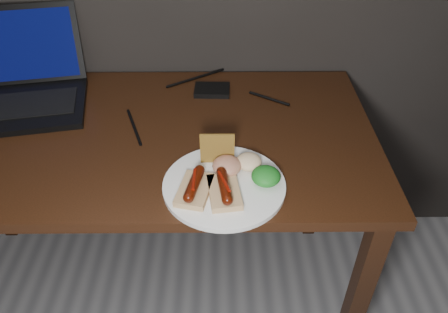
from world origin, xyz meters
The scene contains 11 objects.
desk centered at (0.00, 1.38, 0.66)m, with size 1.40×0.70×0.75m.
laptop centered at (-0.33, 1.55, 0.80)m, with size 0.41×0.42×0.25m.
hard_drive centered at (0.24, 1.59, 0.76)m, with size 0.11×0.08×0.02m, color black.
desk_cables centered at (0.01, 1.53, 0.75)m, with size 0.98×0.43×0.01m.
plate centered at (0.28, 1.15, 0.76)m, with size 0.29×0.29×0.01m, color white.
bread_sausage_left centered at (0.21, 1.12, 0.78)m, with size 0.09×0.13×0.04m.
bread_sausage_center centered at (0.28, 1.11, 0.78)m, with size 0.08×0.12×0.04m.
crispbread centered at (0.26, 1.23, 0.80)m, with size 0.09×0.01×0.09m, color #A57B2D.
salad_greens centered at (0.37, 1.15, 0.78)m, with size 0.07×0.07×0.04m, color #105416.
salsa_mound centered at (0.28, 1.19, 0.78)m, with size 0.07×0.07×0.04m, color maroon.
coleslaw_mound centered at (0.34, 1.21, 0.78)m, with size 0.06×0.06×0.04m, color white.
Camera 1 is at (0.27, 0.38, 1.46)m, focal length 35.00 mm.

